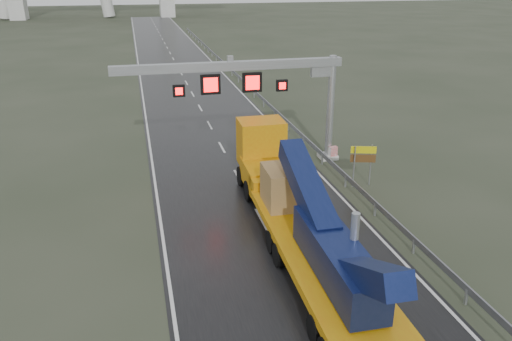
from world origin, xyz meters
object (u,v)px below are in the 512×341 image
object	(u,v)px
heavy_haul_truck	(296,205)
exit_sign_pair	(363,158)
striped_barrier	(333,153)
sign_gantry	(263,83)

from	to	relation	value
heavy_haul_truck	exit_sign_pair	bearing A→B (deg)	42.86
heavy_haul_truck	striped_barrier	size ratio (longest dim) A/B	21.34
exit_sign_pair	striped_barrier	size ratio (longest dim) A/B	2.69
heavy_haul_truck	striped_barrier	bearing A→B (deg)	60.21
sign_gantry	heavy_haul_truck	world-z (taller)	sign_gantry
sign_gantry	exit_sign_pair	world-z (taller)	sign_gantry
heavy_haul_truck	striped_barrier	world-z (taller)	heavy_haul_truck
exit_sign_pair	striped_barrier	bearing A→B (deg)	106.04
exit_sign_pair	sign_gantry	bearing A→B (deg)	150.86
sign_gantry	heavy_haul_truck	bearing A→B (deg)	-95.55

